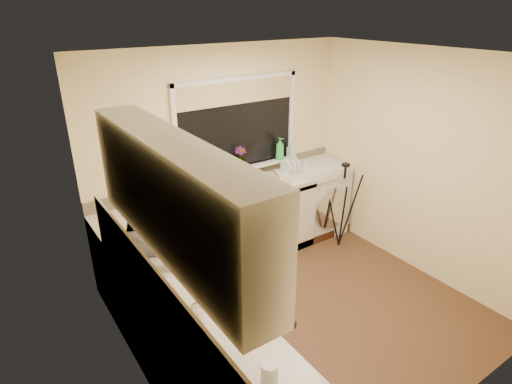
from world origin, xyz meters
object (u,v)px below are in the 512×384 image
object	(u,v)px
soap_bottle_clear	(291,150)
cup_back	(306,166)
kettle	(171,257)
plant_b	(220,163)
microwave	(149,230)
laptop	(204,192)
plant_c	(240,158)
tripod	(342,206)
washing_machine	(315,197)
glass_jug	(269,374)
soap_bottle_green	(280,149)
cup_left	(197,311)
dish_rack	(291,174)
plant_a	(199,167)
steel_jar	(199,314)

from	to	relation	value
soap_bottle_clear	cup_back	xyz separation A→B (m)	(0.12, -0.16, -0.20)
kettle	plant_b	size ratio (longest dim) A/B	0.81
microwave	laptop	bearing A→B (deg)	-32.30
plant_c	laptop	bearing A→B (deg)	-163.98
tripod	cup_back	size ratio (longest dim) A/B	8.63
washing_machine	cup_back	bearing A→B (deg)	-179.18
tripod	glass_jug	distance (m)	3.16
laptop	cup_back	xyz separation A→B (m)	(1.45, 0.00, -0.01)
soap_bottle_green	cup_left	xyz separation A→B (m)	(-2.11, -1.87, -0.24)
kettle	dish_rack	bearing A→B (deg)	26.20
laptop	plant_b	distance (m)	0.43
laptop	plant_c	bearing A→B (deg)	13.75
plant_a	plant_b	xyz separation A→B (m)	(0.27, 0.01, -0.01)
kettle	tripod	xyz separation A→B (m)	(2.46, 0.54, -0.44)
laptop	plant_c	distance (m)	0.64
glass_jug	steel_jar	size ratio (longest dim) A/B	1.37
microwave	plant_a	world-z (taller)	plant_a
dish_rack	microwave	bearing A→B (deg)	-142.75
plant_b	soap_bottle_clear	xyz separation A→B (m)	(1.02, -0.03, -0.02)
plant_a	soap_bottle_green	bearing A→B (deg)	-0.31
plant_b	cup_left	xyz separation A→B (m)	(-1.27, -1.89, -0.23)
dish_rack	washing_machine	bearing A→B (deg)	30.42
steel_jar	soap_bottle_clear	bearing A→B (deg)	39.60
dish_rack	microwave	distance (m)	2.09
dish_rack	soap_bottle_clear	size ratio (longest dim) A/B	1.88
steel_jar	plant_a	bearing A→B (deg)	62.30
tripod	soap_bottle_clear	bearing A→B (deg)	122.42
soap_bottle_clear	cup_left	distance (m)	2.95
kettle	plant_a	xyz separation A→B (m)	(0.89, 1.24, 0.18)
washing_machine	tripod	distance (m)	0.52
laptop	soap_bottle_green	size ratio (longest dim) A/B	1.14
glass_jug	cup_back	bearing A→B (deg)	46.04
microwave	soap_bottle_clear	xyz separation A→B (m)	(2.19, 0.78, 0.11)
laptop	soap_bottle_clear	distance (m)	1.36
tripod	cup_left	world-z (taller)	tripod
steel_jar	cup_left	world-z (taller)	steel_jar
washing_machine	soap_bottle_clear	world-z (taller)	soap_bottle_clear
plant_b	microwave	bearing A→B (deg)	-145.49
microwave	dish_rack	bearing A→B (deg)	-52.83
glass_jug	steel_jar	bearing A→B (deg)	96.78
plant_b	washing_machine	bearing A→B (deg)	-8.40
plant_a	cup_back	size ratio (longest dim) A/B	1.94
steel_jar	microwave	size ratio (longest dim) A/B	0.22
washing_machine	cup_left	bearing A→B (deg)	-143.89
dish_rack	cup_back	xyz separation A→B (m)	(0.30, 0.07, 0.02)
tripod	cup_left	xyz separation A→B (m)	(-2.57, -1.18, 0.39)
plant_c	glass_jug	bearing A→B (deg)	-119.39
plant_b	cup_back	distance (m)	1.17
washing_machine	kettle	size ratio (longest dim) A/B	4.93
dish_rack	plant_a	size ratio (longest dim) A/B	1.45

